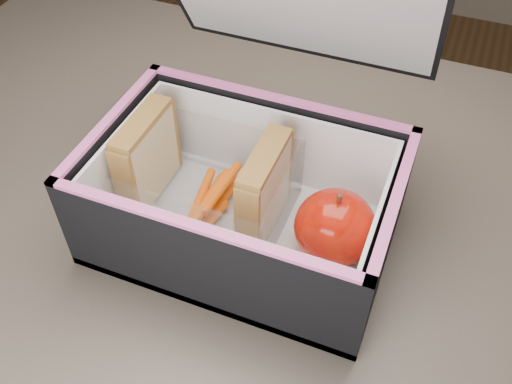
# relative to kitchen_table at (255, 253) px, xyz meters

# --- Properties ---
(kitchen_table) EXTENTS (1.20, 0.80, 0.75)m
(kitchen_table) POSITION_rel_kitchen_table_xyz_m (0.00, 0.00, 0.00)
(kitchen_table) COLOR brown
(kitchen_table) RESTS_ON ground
(lunch_bag) EXTENTS (0.32, 0.31, 0.30)m
(lunch_bag) POSITION_rel_kitchen_table_xyz_m (0.01, -0.04, 0.16)
(lunch_bag) COLOR black
(lunch_bag) RESTS_ON kitchen_table
(plastic_tub) EXTENTS (0.19, 0.13, 0.08)m
(plastic_tub) POSITION_rel_kitchen_table_xyz_m (-0.05, -0.03, 0.14)
(plastic_tub) COLOR white
(plastic_tub) RESTS_ON lunch_bag
(sandwich_left) EXTENTS (0.03, 0.09, 0.10)m
(sandwich_left) POSITION_rel_kitchen_table_xyz_m (-0.12, -0.03, 0.16)
(sandwich_left) COLOR tan
(sandwich_left) RESTS_ON plastic_tub
(sandwich_right) EXTENTS (0.03, 0.09, 0.10)m
(sandwich_right) POSITION_rel_kitchen_table_xyz_m (0.02, -0.03, 0.16)
(sandwich_right) COLOR tan
(sandwich_right) RESTS_ON plastic_tub
(carrot_sticks) EXTENTS (0.04, 0.12, 0.03)m
(carrot_sticks) POSITION_rel_kitchen_table_xyz_m (-0.04, -0.04, 0.13)
(carrot_sticks) COLOR #FC5200
(carrot_sticks) RESTS_ON plastic_tub
(paper_napkin) EXTENTS (0.10, 0.10, 0.01)m
(paper_napkin) POSITION_rel_kitchen_table_xyz_m (0.10, -0.05, 0.11)
(paper_napkin) COLOR white
(paper_napkin) RESTS_ON lunch_bag
(red_apple) EXTENTS (0.10, 0.10, 0.09)m
(red_apple) POSITION_rel_kitchen_table_xyz_m (0.11, -0.05, 0.15)
(red_apple) COLOR #970D08
(red_apple) RESTS_ON paper_napkin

